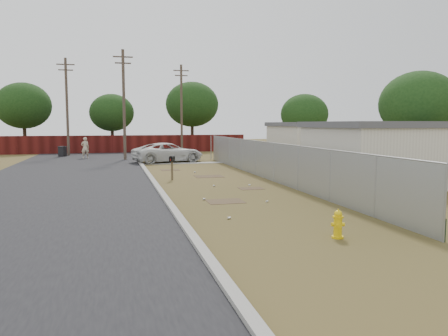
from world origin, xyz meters
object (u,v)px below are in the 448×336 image
object	(u,v)px
mailbox	(172,161)
pickup_truck	(168,152)
fire_hydrant	(338,225)
trash_bin	(62,151)
pedestrian	(85,148)

from	to	relation	value
mailbox	pickup_truck	bearing A→B (deg)	84.05
fire_hydrant	trash_bin	size ratio (longest dim) A/B	0.83
mailbox	pedestrian	distance (m)	17.08
mailbox	trash_bin	bearing A→B (deg)	111.62
pickup_truck	pedestrian	size ratio (longest dim) A/B	2.98
fire_hydrant	trash_bin	world-z (taller)	trash_bin
pickup_truck	mailbox	bearing A→B (deg)	157.43
fire_hydrant	pickup_truck	bearing A→B (deg)	93.69
fire_hydrant	mailbox	bearing A→B (deg)	101.55
fire_hydrant	mailbox	size ratio (longest dim) A/B	0.60
pedestrian	mailbox	bearing A→B (deg)	97.12
mailbox	pedestrian	bearing A→B (deg)	108.28
fire_hydrant	pickup_truck	xyz separation A→B (m)	(-1.53, 23.70, 0.40)
pickup_truck	trash_bin	distance (m)	11.90
mailbox	trash_bin	xyz separation A→B (m)	(-7.51, 18.94, -0.54)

